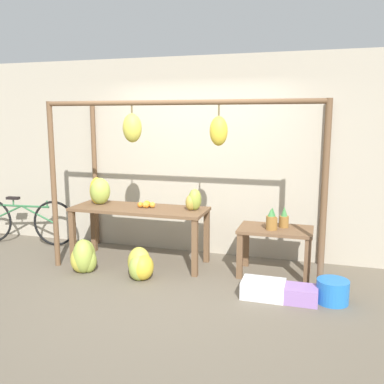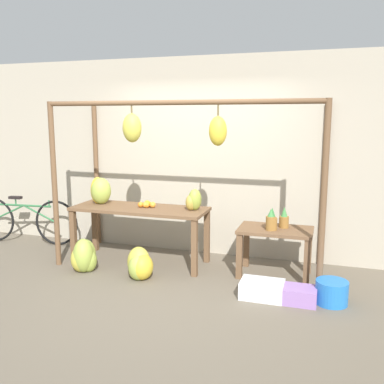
{
  "view_description": "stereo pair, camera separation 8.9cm",
  "coord_description": "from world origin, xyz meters",
  "px_view_note": "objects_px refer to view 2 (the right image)",
  "views": [
    {
      "loc": [
        1.64,
        -4.36,
        1.96
      ],
      "look_at": [
        0.07,
        0.8,
        1.02
      ],
      "focal_mm": 40.0,
      "sensor_mm": 36.0,
      "label": 1
    },
    {
      "loc": [
        1.72,
        -4.34,
        1.96
      ],
      "look_at": [
        0.07,
        0.8,
        1.02
      ],
      "focal_mm": 40.0,
      "sensor_mm": 36.0,
      "label": 2
    }
  ],
  "objects_px": {
    "orange_pile": "(147,204)",
    "blue_bucket": "(332,292)",
    "pineapple_cluster": "(275,220)",
    "banana_pile_ground_right": "(140,265)",
    "fruit_crate_white": "(262,289)",
    "banana_pile_on_table": "(100,191)",
    "banana_pile_ground_left": "(84,257)",
    "papaya_pile": "(193,201)",
    "fruit_crate_purple": "(296,295)",
    "parked_bicycle": "(25,220)"
  },
  "relations": [
    {
      "from": "orange_pile",
      "to": "blue_bucket",
      "type": "height_order",
      "value": "orange_pile"
    },
    {
      "from": "orange_pile",
      "to": "pineapple_cluster",
      "type": "xyz_separation_m",
      "value": [
        1.71,
        -0.02,
        -0.09
      ]
    },
    {
      "from": "banana_pile_ground_right",
      "to": "fruit_crate_white",
      "type": "relative_size",
      "value": 0.84
    },
    {
      "from": "banana_pile_on_table",
      "to": "banana_pile_ground_left",
      "type": "bearing_deg",
      "value": -81.29
    },
    {
      "from": "banana_pile_on_table",
      "to": "papaya_pile",
      "type": "distance_m",
      "value": 1.37
    },
    {
      "from": "banana_pile_ground_left",
      "to": "fruit_crate_purple",
      "type": "distance_m",
      "value": 2.68
    },
    {
      "from": "banana_pile_ground_left",
      "to": "fruit_crate_white",
      "type": "distance_m",
      "value": 2.31
    },
    {
      "from": "banana_pile_on_table",
      "to": "blue_bucket",
      "type": "xyz_separation_m",
      "value": [
        3.12,
        -0.65,
        -0.83
      ]
    },
    {
      "from": "pineapple_cluster",
      "to": "blue_bucket",
      "type": "xyz_separation_m",
      "value": [
        0.69,
        -0.61,
        -0.59
      ]
    },
    {
      "from": "parked_bicycle",
      "to": "papaya_pile",
      "type": "relative_size",
      "value": 6.4
    },
    {
      "from": "orange_pile",
      "to": "fruit_crate_purple",
      "type": "height_order",
      "value": "orange_pile"
    },
    {
      "from": "fruit_crate_white",
      "to": "blue_bucket",
      "type": "distance_m",
      "value": 0.73
    },
    {
      "from": "pineapple_cluster",
      "to": "fruit_crate_purple",
      "type": "relative_size",
      "value": 0.68
    },
    {
      "from": "banana_pile_ground_left",
      "to": "orange_pile",
      "type": "bearing_deg",
      "value": 42.8
    },
    {
      "from": "fruit_crate_white",
      "to": "parked_bicycle",
      "type": "distance_m",
      "value": 4.0
    },
    {
      "from": "papaya_pile",
      "to": "fruit_crate_purple",
      "type": "relative_size",
      "value": 0.66
    },
    {
      "from": "banana_pile_on_table",
      "to": "papaya_pile",
      "type": "xyz_separation_m",
      "value": [
        1.37,
        0.0,
        -0.06
      ]
    },
    {
      "from": "parked_bicycle",
      "to": "banana_pile_ground_right",
      "type": "bearing_deg",
      "value": -19.66
    },
    {
      "from": "blue_bucket",
      "to": "parked_bicycle",
      "type": "xyz_separation_m",
      "value": [
        -4.61,
        0.87,
        0.24
      ]
    },
    {
      "from": "banana_pile_ground_right",
      "to": "blue_bucket",
      "type": "bearing_deg",
      "value": -0.56
    },
    {
      "from": "banana_pile_ground_left",
      "to": "blue_bucket",
      "type": "height_order",
      "value": "banana_pile_ground_left"
    },
    {
      "from": "parked_bicycle",
      "to": "pineapple_cluster",
      "type": "bearing_deg",
      "value": -3.79
    },
    {
      "from": "fruit_crate_white",
      "to": "papaya_pile",
      "type": "xyz_separation_m",
      "value": [
        -1.02,
        0.73,
        0.8
      ]
    },
    {
      "from": "banana_pile_ground_left",
      "to": "parked_bicycle",
      "type": "height_order",
      "value": "parked_bicycle"
    },
    {
      "from": "orange_pile",
      "to": "fruit_crate_white",
      "type": "bearing_deg",
      "value": -22.7
    },
    {
      "from": "parked_bicycle",
      "to": "orange_pile",
      "type": "bearing_deg",
      "value": -6.3
    },
    {
      "from": "orange_pile",
      "to": "parked_bicycle",
      "type": "xyz_separation_m",
      "value": [
        -2.21,
        0.24,
        -0.44
      ]
    },
    {
      "from": "banana_pile_ground_right",
      "to": "parked_bicycle",
      "type": "bearing_deg",
      "value": 160.34
    },
    {
      "from": "banana_pile_on_table",
      "to": "banana_pile_ground_right",
      "type": "xyz_separation_m",
      "value": [
        0.88,
        -0.62,
        -0.78
      ]
    },
    {
      "from": "papaya_pile",
      "to": "fruit_crate_white",
      "type": "bearing_deg",
      "value": -35.3
    },
    {
      "from": "fruit_crate_white",
      "to": "parked_bicycle",
      "type": "bearing_deg",
      "value": 166.33
    },
    {
      "from": "banana_pile_ground_left",
      "to": "fruit_crate_purple",
      "type": "bearing_deg",
      "value": -2.72
    },
    {
      "from": "parked_bicycle",
      "to": "fruit_crate_purple",
      "type": "distance_m",
      "value": 4.36
    },
    {
      "from": "banana_pile_on_table",
      "to": "orange_pile",
      "type": "relative_size",
      "value": 1.56
    },
    {
      "from": "banana_pile_on_table",
      "to": "fruit_crate_purple",
      "type": "bearing_deg",
      "value": -14.86
    },
    {
      "from": "fruit_crate_white",
      "to": "papaya_pile",
      "type": "bearing_deg",
      "value": 144.7
    },
    {
      "from": "banana_pile_on_table",
      "to": "papaya_pile",
      "type": "height_order",
      "value": "banana_pile_on_table"
    },
    {
      "from": "orange_pile",
      "to": "fruit_crate_white",
      "type": "height_order",
      "value": "orange_pile"
    },
    {
      "from": "banana_pile_on_table",
      "to": "banana_pile_ground_left",
      "type": "xyz_separation_m",
      "value": [
        0.09,
        -0.61,
        -0.76
      ]
    },
    {
      "from": "banana_pile_ground_right",
      "to": "papaya_pile",
      "type": "bearing_deg",
      "value": 52.12
    },
    {
      "from": "fruit_crate_white",
      "to": "papaya_pile",
      "type": "distance_m",
      "value": 1.49
    },
    {
      "from": "banana_pile_ground_right",
      "to": "fruit_crate_white",
      "type": "distance_m",
      "value": 1.52
    },
    {
      "from": "banana_pile_ground_right",
      "to": "parked_bicycle",
      "type": "xyz_separation_m",
      "value": [
        -2.37,
        0.84,
        0.19
      ]
    },
    {
      "from": "fruit_crate_white",
      "to": "pineapple_cluster",
      "type": "bearing_deg",
      "value": 86.63
    },
    {
      "from": "banana_pile_ground_right",
      "to": "blue_bucket",
      "type": "distance_m",
      "value": 2.24
    },
    {
      "from": "orange_pile",
      "to": "banana_pile_ground_right",
      "type": "xyz_separation_m",
      "value": [
        0.16,
        -0.6,
        -0.63
      ]
    },
    {
      "from": "fruit_crate_purple",
      "to": "fruit_crate_white",
      "type": "bearing_deg",
      "value": 178.38
    },
    {
      "from": "blue_bucket",
      "to": "banana_pile_ground_left",
      "type": "bearing_deg",
      "value": 179.23
    },
    {
      "from": "orange_pile",
      "to": "parked_bicycle",
      "type": "bearing_deg",
      "value": 173.7
    },
    {
      "from": "orange_pile",
      "to": "papaya_pile",
      "type": "bearing_deg",
      "value": 2.33
    }
  ]
}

